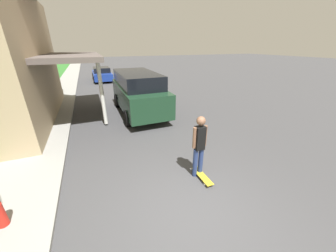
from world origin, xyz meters
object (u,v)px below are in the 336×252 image
(suv_parked, at_px, (138,92))
(skateboarder, at_px, (199,144))
(skateboard, at_px, (202,176))
(car_down_street, at_px, (102,74))

(suv_parked, relative_size, skateboarder, 2.89)
(skateboarder, xyz_separation_m, skateboard, (0.04, -0.20, -0.91))
(suv_parked, relative_size, car_down_street, 1.21)
(skateboarder, distance_m, skateboard, 0.93)
(skateboard, bearing_deg, suv_parked, 91.99)
(skateboard, bearing_deg, skateboarder, 101.80)
(car_down_street, xyz_separation_m, skateboard, (1.20, -17.07, -0.57))
(skateboarder, relative_size, skateboard, 2.12)
(suv_parked, distance_m, skateboard, 6.12)
(skateboard, bearing_deg, car_down_street, 94.04)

